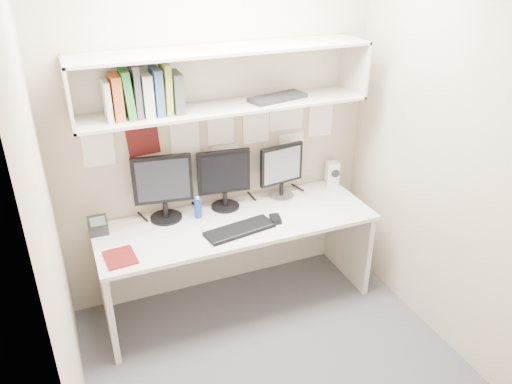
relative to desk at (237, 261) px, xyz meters
name	(u,v)px	position (x,y,z in m)	size (l,w,h in m)	color
floor	(271,356)	(0.00, -0.65, -0.37)	(2.40, 2.00, 0.01)	#45454A
wall_back	(218,130)	(0.00, 0.35, 0.93)	(2.40, 0.02, 2.60)	tan
wall_front	(377,287)	(0.00, -1.65, 0.93)	(2.40, 0.02, 2.60)	tan
wall_left	(48,227)	(-1.20, -0.65, 0.93)	(0.02, 2.00, 2.60)	tan
wall_right	(443,154)	(1.20, -0.65, 0.93)	(0.02, 2.00, 2.60)	tan
desk	(237,261)	(0.00, 0.00, 0.00)	(2.00, 0.70, 0.73)	beige
overhead_hutch	(222,77)	(0.00, 0.21, 1.35)	(2.00, 0.38, 0.40)	beige
pinned_papers	(218,137)	(0.00, 0.34, 0.88)	(1.92, 0.01, 0.48)	white
monitor_left	(163,185)	(-0.46, 0.22, 0.63)	(0.42, 0.23, 0.49)	black
monitor_center	(224,177)	(-0.01, 0.22, 0.61)	(0.39, 0.22, 0.46)	black
monitor_right	(281,169)	(0.46, 0.22, 0.60)	(0.37, 0.20, 0.43)	#A5A5AA
keyboard	(240,230)	(-0.03, -0.16, 0.38)	(0.49, 0.18, 0.02)	black
mouse	(275,219)	(0.25, -0.13, 0.38)	(0.07, 0.12, 0.04)	black
speaker	(332,173)	(0.94, 0.25, 0.46)	(0.12, 0.12, 0.20)	silver
blue_bottle	(198,208)	(-0.24, 0.14, 0.44)	(0.05, 0.05, 0.17)	navy
maroon_notebook	(120,257)	(-0.85, -0.18, 0.37)	(0.19, 0.23, 0.01)	#5B0F0F
desk_phone	(98,226)	(-0.94, 0.19, 0.43)	(0.13, 0.12, 0.16)	black
book_stack	(144,93)	(-0.54, 0.15, 1.32)	(0.48, 0.20, 0.33)	silver
hutch_tray	(278,98)	(0.38, 0.14, 1.19)	(0.42, 0.16, 0.03)	black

